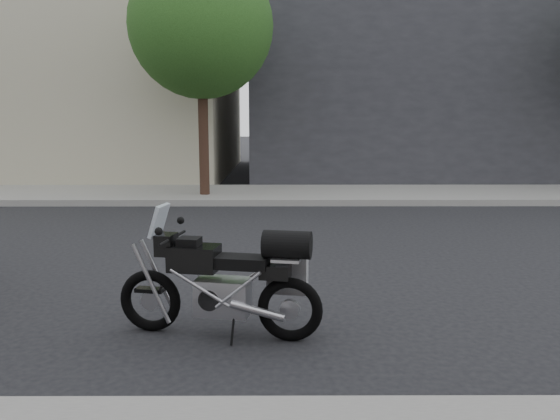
% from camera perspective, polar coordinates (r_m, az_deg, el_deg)
% --- Properties ---
extents(ground, '(120.00, 120.00, 0.00)m').
position_cam_1_polar(ground, '(7.62, 1.26, -5.49)').
color(ground, black).
rests_on(ground, ground).
extents(far_sidewalk, '(44.00, 3.00, 0.15)m').
position_cam_1_polar(far_sidewalk, '(13.99, 0.58, 1.64)').
color(far_sidewalk, gray).
rests_on(far_sidewalk, ground).
extents(far_building_dark, '(16.00, 11.00, 7.00)m').
position_cam_1_polar(far_building_dark, '(22.12, 19.26, 12.86)').
color(far_building_dark, '#29292E').
rests_on(far_building_dark, ground).
extents(far_building_cream, '(14.00, 11.00, 8.00)m').
position_cam_1_polar(far_building_cream, '(22.73, -23.73, 13.76)').
color(far_building_cream, '#B3AB8F').
rests_on(far_building_cream, ground).
extents(street_tree_mid, '(3.40, 3.40, 5.70)m').
position_cam_1_polar(street_tree_mid, '(13.66, -8.24, 18.48)').
color(street_tree_mid, '#39241A').
rests_on(street_tree_mid, far_sidewalk).
extents(motorcycle, '(1.89, 0.67, 1.21)m').
position_cam_1_polar(motorcycle, '(4.98, -5.02, -7.36)').
color(motorcycle, black).
rests_on(motorcycle, ground).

